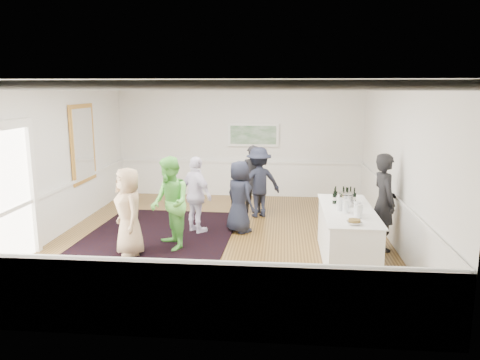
# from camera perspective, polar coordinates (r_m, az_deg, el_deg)

# --- Properties ---
(floor) EXTENTS (8.00, 8.00, 0.00)m
(floor) POSITION_cam_1_polar(r_m,az_deg,el_deg) (9.87, -2.27, -7.12)
(floor) COLOR olive
(floor) RESTS_ON ground
(ceiling) EXTENTS (7.00, 8.00, 0.02)m
(ceiling) POSITION_cam_1_polar(r_m,az_deg,el_deg) (9.37, -2.43, 11.80)
(ceiling) COLOR white
(ceiling) RESTS_ON wall_back
(wall_left) EXTENTS (0.02, 8.00, 3.20)m
(wall_left) POSITION_cam_1_polar(r_m,az_deg,el_deg) (10.54, -21.58, 2.23)
(wall_left) COLOR white
(wall_left) RESTS_ON floor
(wall_right) EXTENTS (0.02, 8.00, 3.20)m
(wall_right) POSITION_cam_1_polar(r_m,az_deg,el_deg) (9.67, 18.69, 1.68)
(wall_right) COLOR white
(wall_right) RESTS_ON floor
(wall_back) EXTENTS (7.00, 0.02, 3.20)m
(wall_back) POSITION_cam_1_polar(r_m,az_deg,el_deg) (13.43, -0.07, 4.80)
(wall_back) COLOR white
(wall_back) RESTS_ON floor
(wall_front) EXTENTS (7.00, 0.02, 3.20)m
(wall_front) POSITION_cam_1_polar(r_m,az_deg,el_deg) (5.63, -7.77, -4.37)
(wall_front) COLOR white
(wall_front) RESTS_ON floor
(wainscoting) EXTENTS (7.00, 8.00, 1.00)m
(wainscoting) POSITION_cam_1_polar(r_m,az_deg,el_deg) (9.72, -2.29, -4.32)
(wainscoting) COLOR white
(wainscoting) RESTS_ON floor
(mirror) EXTENTS (0.05, 1.25, 1.85)m
(mirror) POSITION_cam_1_polar(r_m,az_deg,el_deg) (11.65, -18.58, 4.22)
(mirror) COLOR gold
(mirror) RESTS_ON wall_left
(doorway) EXTENTS (0.10, 1.78, 2.56)m
(doorway) POSITION_cam_1_polar(r_m,az_deg,el_deg) (8.91, -26.63, -0.89)
(doorway) COLOR white
(doorway) RESTS_ON wall_left
(landscape_painting) EXTENTS (1.44, 0.06, 0.66)m
(landscape_painting) POSITION_cam_1_polar(r_m,az_deg,el_deg) (13.32, 1.63, 5.52)
(landscape_painting) COLOR white
(landscape_painting) RESTS_ON wall_back
(area_rug) EXTENTS (3.17, 4.09, 0.02)m
(area_rug) POSITION_cam_1_polar(r_m,az_deg,el_deg) (10.15, -9.85, -6.69)
(area_rug) COLOR black
(area_rug) RESTS_ON floor
(serving_table) EXTENTS (0.91, 2.40, 0.97)m
(serving_table) POSITION_cam_1_polar(r_m,az_deg,el_deg) (8.69, 12.89, -6.58)
(serving_table) COLOR white
(serving_table) RESTS_ON floor
(bartender) EXTENTS (0.58, 0.76, 1.89)m
(bartender) POSITION_cam_1_polar(r_m,az_deg,el_deg) (9.40, 17.14, -2.58)
(bartender) COLOR black
(bartender) RESTS_ON floor
(guest_tan) EXTENTS (0.90, 0.97, 1.66)m
(guest_tan) POSITION_cam_1_polar(r_m,az_deg,el_deg) (8.97, -13.40, -3.77)
(guest_tan) COLOR tan
(guest_tan) RESTS_ON floor
(guest_green) EXTENTS (1.03, 1.11, 1.81)m
(guest_green) POSITION_cam_1_polar(r_m,az_deg,el_deg) (9.13, -8.54, -2.84)
(guest_green) COLOR #68D455
(guest_green) RESTS_ON floor
(guest_lilac) EXTENTS (0.99, 0.96, 1.67)m
(guest_lilac) POSITION_cam_1_polar(r_m,az_deg,el_deg) (10.09, -5.33, -1.83)
(guest_lilac) COLOR silver
(guest_lilac) RESTS_ON floor
(guest_dark_a) EXTENTS (1.26, 1.01, 1.70)m
(guest_dark_a) POSITION_cam_1_polar(r_m,az_deg,el_deg) (11.31, 2.29, -0.27)
(guest_dark_a) COLOR black
(guest_dark_a) RESTS_ON floor
(guest_dark_b) EXTENTS (0.68, 0.50, 1.71)m
(guest_dark_b) POSITION_cam_1_polar(r_m,az_deg,el_deg) (11.65, 1.55, 0.10)
(guest_dark_b) COLOR black
(guest_dark_b) RESTS_ON floor
(guest_navy) EXTENTS (0.89, 0.90, 1.57)m
(guest_navy) POSITION_cam_1_polar(r_m,az_deg,el_deg) (10.10, -0.07, -2.05)
(guest_navy) COLOR black
(guest_navy) RESTS_ON floor
(wine_bottles) EXTENTS (0.44, 0.26, 0.31)m
(wine_bottles) POSITION_cam_1_polar(r_m,az_deg,el_deg) (9.01, 12.61, -1.73)
(wine_bottles) COLOR black
(wine_bottles) RESTS_ON serving_table
(juice_pitchers) EXTENTS (0.38, 0.56, 0.24)m
(juice_pitchers) POSITION_cam_1_polar(r_m,az_deg,el_deg) (8.24, 13.31, -3.22)
(juice_pitchers) COLOR #6FC145
(juice_pitchers) RESTS_ON serving_table
(ice_bucket) EXTENTS (0.26, 0.26, 0.25)m
(ice_bucket) POSITION_cam_1_polar(r_m,az_deg,el_deg) (8.77, 12.80, -2.37)
(ice_bucket) COLOR silver
(ice_bucket) RESTS_ON serving_table
(nut_bowl) EXTENTS (0.25, 0.25, 0.08)m
(nut_bowl) POSITION_cam_1_polar(r_m,az_deg,el_deg) (7.66, 13.77, -4.99)
(nut_bowl) COLOR white
(nut_bowl) RESTS_ON serving_table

